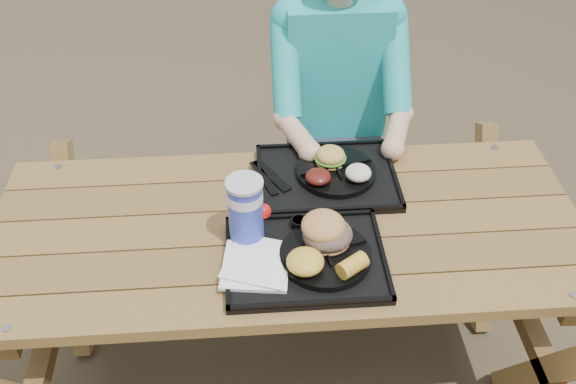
{
  "coord_description": "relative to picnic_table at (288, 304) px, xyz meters",
  "views": [
    {
      "loc": [
        -0.1,
        -1.41,
        2.09
      ],
      "look_at": [
        0.0,
        0.0,
        0.88
      ],
      "focal_mm": 40.0,
      "sensor_mm": 36.0,
      "label": 1
    }
  ],
  "objects": [
    {
      "name": "soda_cup",
      "position": [
        -0.12,
        -0.07,
        0.5
      ],
      "size": [
        0.1,
        0.1,
        0.2
      ],
      "primitive_type": "cylinder",
      "color": "#182DB7",
      "rests_on": "tray_near"
    },
    {
      "name": "condiment_mustard",
      "position": [
        0.09,
        -0.04,
        0.41
      ],
      "size": [
        0.05,
        0.05,
        0.03
      ],
      "primitive_type": "cylinder",
      "color": "yellow",
      "rests_on": "tray_near"
    },
    {
      "name": "condiment_bbq",
      "position": [
        0.03,
        -0.03,
        0.41
      ],
      "size": [
        0.05,
        0.05,
        0.03
      ],
      "primitive_type": "cylinder",
      "color": "#341105",
      "rests_on": "tray_near"
    },
    {
      "name": "tray_near",
      "position": [
        0.04,
        -0.16,
        0.39
      ],
      "size": [
        0.45,
        0.35,
        0.02
      ],
      "primitive_type": "cube",
      "color": "black",
      "rests_on": "picnic_table"
    },
    {
      "name": "potato_salad",
      "position": [
        0.24,
        0.16,
        0.44
      ],
      "size": [
        0.08,
        0.08,
        0.05
      ],
      "primitive_type": "ellipsoid",
      "color": "white",
      "rests_on": "plate_far"
    },
    {
      "name": "mac_cheese",
      "position": [
        0.03,
        -0.22,
        0.44
      ],
      "size": [
        0.1,
        0.1,
        0.05
      ],
      "primitive_type": "ellipsoid",
      "color": "gold",
      "rests_on": "plate_near"
    },
    {
      "name": "ground",
      "position": [
        0.0,
        0.0,
        -0.38
      ],
      "size": [
        60.0,
        60.0,
        0.0
      ],
      "primitive_type": "plane",
      "color": "#999999",
      "rests_on": "ground"
    },
    {
      "name": "picnic_table",
      "position": [
        0.0,
        0.0,
        0.0
      ],
      "size": [
        1.8,
        1.49,
        0.75
      ],
      "primitive_type": null,
      "color": "#999999",
      "rests_on": "ground"
    },
    {
      "name": "cutlery_far",
      "position": [
        -0.04,
        0.21,
        0.4
      ],
      "size": [
        0.12,
        0.17,
        0.01
      ],
      "primitive_type": "cube",
      "rotation": [
        0.0,
        0.0,
        0.54
      ],
      "color": "black",
      "rests_on": "tray_far"
    },
    {
      "name": "burger",
      "position": [
        0.16,
        0.24,
        0.46
      ],
      "size": [
        0.1,
        0.1,
        0.09
      ],
      "primitive_type": null,
      "color": "gold",
      "rests_on": "plate_far"
    },
    {
      "name": "baked_beans",
      "position": [
        0.11,
        0.15,
        0.43
      ],
      "size": [
        0.08,
        0.08,
        0.04
      ],
      "primitive_type": "ellipsoid",
      "color": "#561811",
      "rests_on": "plate_far"
    },
    {
      "name": "plate_near",
      "position": [
        0.09,
        -0.16,
        0.41
      ],
      "size": [
        0.26,
        0.26,
        0.02
      ],
      "primitive_type": "cylinder",
      "color": "black",
      "rests_on": "tray_near"
    },
    {
      "name": "plate_far",
      "position": [
        0.17,
        0.21,
        0.41
      ],
      "size": [
        0.26,
        0.26,
        0.02
      ],
      "primitive_type": "cylinder",
      "color": "black",
      "rests_on": "tray_far"
    },
    {
      "name": "napkin_stack",
      "position": [
        -0.1,
        -0.19,
        0.41
      ],
      "size": [
        0.21,
        0.21,
        0.02
      ],
      "primitive_type": "cube",
      "rotation": [
        0.0,
        0.0,
        -0.13
      ],
      "color": "white",
      "rests_on": "tray_near"
    },
    {
      "name": "tray_far",
      "position": [
        0.14,
        0.2,
        0.39
      ],
      "size": [
        0.45,
        0.35,
        0.02
      ],
      "primitive_type": "cube",
      "color": "black",
      "rests_on": "picnic_table"
    },
    {
      "name": "diner",
      "position": [
        0.24,
        0.72,
        0.27
      ],
      "size": [
        0.48,
        0.84,
        1.28
      ],
      "primitive_type": null,
      "color": "#19A7B0",
      "rests_on": "ground"
    },
    {
      "name": "corn_cob",
      "position": [
        0.16,
        -0.24,
        0.44
      ],
      "size": [
        0.11,
        0.11,
        0.05
      ],
      "primitive_type": null,
      "rotation": [
        0.0,
        0.0,
        0.6
      ],
      "color": "gold",
      "rests_on": "plate_near"
    },
    {
      "name": "sandwich",
      "position": [
        0.1,
        -0.12,
        0.48
      ],
      "size": [
        0.13,
        0.13,
        0.14
      ],
      "primitive_type": null,
      "color": "#CE8B48",
      "rests_on": "plate_near"
    }
  ]
}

